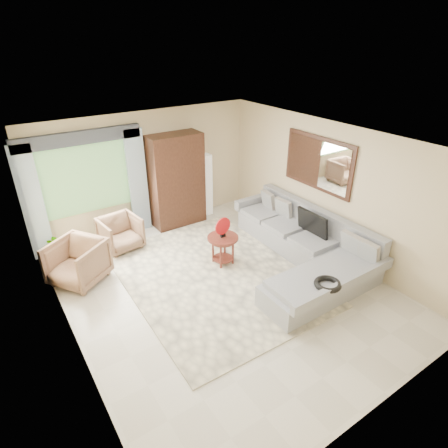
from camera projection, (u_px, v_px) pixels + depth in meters
ground at (223, 288)px, 6.63m from camera, size 6.00×6.00×0.00m
area_rug at (213, 276)px, 6.94m from camera, size 3.09×4.07×0.02m
sectional_sofa at (305, 249)px, 7.25m from camera, size 2.30×3.46×0.90m
tv_screen at (312, 223)px, 7.27m from camera, size 0.14×0.74×0.48m
garden_hose at (328, 284)px, 5.82m from camera, size 0.43×0.43×0.09m
coffee_table at (223, 250)px, 7.19m from camera, size 0.59×0.59×0.59m
red_disc at (223, 226)px, 6.95m from camera, size 0.34×0.05×0.34m
armchair_left at (78, 262)px, 6.63m from camera, size 1.20×1.19×0.80m
armchair_right at (121, 233)px, 7.70m from camera, size 0.82×0.84×0.69m
potted_plant at (60, 246)px, 7.36m from camera, size 0.64×0.60×0.58m
armoire at (176, 180)px, 8.43m from camera, size 1.20×0.55×2.10m
floor_lamp at (206, 185)px, 9.00m from camera, size 0.24×0.24×1.50m
window at (85, 179)px, 7.51m from camera, size 1.80×0.04×1.40m
curtain_left at (32, 204)px, 7.04m from camera, size 0.40×0.08×2.30m
curtain_right at (138, 182)px, 8.08m from camera, size 0.40×0.08×2.30m
valance at (79, 138)px, 7.07m from camera, size 2.40×0.12×0.26m
wall_mirror at (318, 163)px, 7.30m from camera, size 0.05×1.70×1.05m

